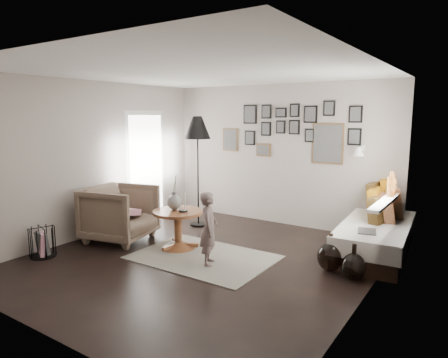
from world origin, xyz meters
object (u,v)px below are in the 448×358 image
Objects in this scene: pedestal_table at (178,231)px; demijohn_large at (330,257)px; vase at (174,199)px; armchair at (120,213)px; daybed at (378,231)px; floor_lamp at (198,132)px; magazine_basket at (42,242)px; demijohn_small at (353,266)px; child at (209,229)px.

demijohn_large is (2.25, 0.41, -0.08)m from pedestal_table.
armchair is at bearing -167.10° from vase.
daybed is 3.44m from floor_lamp.
vase is 0.55× the size of armchair.
vase is 2.00m from magazine_basket.
armchair is at bearing -172.30° from demijohn_small.
armchair is (-1.05, -0.20, 0.18)m from pedestal_table.
vase is 0.95m from child.
floor_lamp reaches higher than pedestal_table.
daybed reaches higher than child.
floor_lamp is (-0.54, 1.22, 1.46)m from pedestal_table.
armchair reaches higher than demijohn_small.
daybed is (2.67, 1.50, -0.43)m from vase.
child is (-1.80, -0.57, 0.33)m from demijohn_small.
child is at bearing -19.60° from pedestal_table.
vase is at bearing -154.82° from daybed.
daybed is at bearing 30.44° from pedestal_table.
pedestal_table is 1.98m from floor_lamp.
vase reaches higher than daybed.
pedestal_table is at bearing -91.92° from armchair.
demijohn_large is at bearing 10.32° from pedestal_table.
vase is at bearing 46.21° from magazine_basket.
child is (1.84, -0.08, 0.06)m from armchair.
vase is 0.53× the size of child.
armchair is at bearing -169.10° from pedestal_table.
vase is 1.61m from floor_lamp.
armchair is 1.24m from magazine_basket.
vase is at bearing -174.23° from demijohn_small.
daybed is 2.56m from child.
armchair is 0.49× the size of floor_lamp.
armchair is (-0.97, -0.22, -0.31)m from vase.
floor_lamp is (-0.46, 1.20, 0.98)m from vase.
armchair is 2.16× the size of demijohn_small.
pedestal_table is at bearing -14.04° from vase.
magazine_basket is 4.33m from demijohn_small.
magazine_basket is at bearing -133.79° from vase.
demijohn_small is (2.59, 0.29, -0.10)m from pedestal_table.
demijohn_large is at bearing -93.90° from child.
demijohn_large reaches higher than magazine_basket.
magazine_basket is at bearing -157.49° from demijohn_small.
floor_lamp reaches higher than armchair.
daybed is at bearing -74.15° from child.
pedestal_table is at bearing 44.12° from magazine_basket.
floor_lamp is (0.51, 1.42, 1.29)m from armchair.
demijohn_small is at bearing 5.77° from vase.
vase reaches higher than demijohn_small.
child is at bearing -162.44° from demijohn_small.
floor_lamp is at bearing -32.67° from armchair.
magazine_basket is at bearing -154.10° from demijohn_large.
magazine_basket is 0.43× the size of child.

